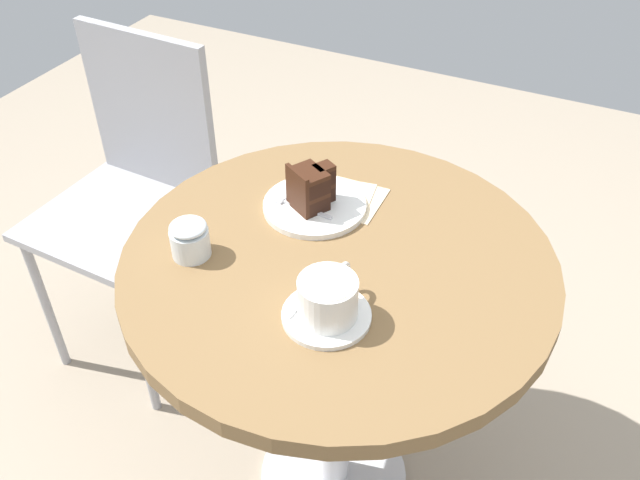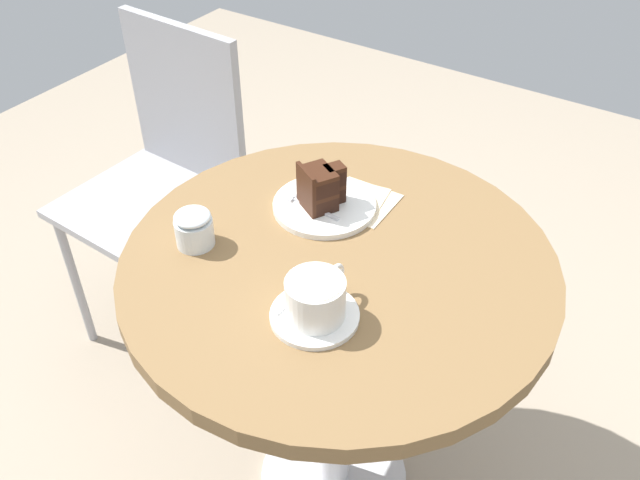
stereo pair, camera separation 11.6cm
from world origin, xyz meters
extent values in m
cube|color=gray|center=(0.00, 0.00, -0.01)|extent=(4.40, 4.40, 0.01)
cylinder|color=brown|center=(0.00, 0.00, 0.69)|extent=(0.77, 0.77, 0.03)
cylinder|color=silver|center=(0.00, 0.00, 0.34)|extent=(0.07, 0.07, 0.65)
cylinder|color=silver|center=(0.00, 0.00, 0.01)|extent=(0.35, 0.35, 0.02)
cylinder|color=white|center=(-0.14, -0.05, 0.71)|extent=(0.14, 0.14, 0.01)
cylinder|color=white|center=(-0.14, -0.05, 0.75)|extent=(0.10, 0.10, 0.07)
cylinder|color=beige|center=(-0.14, -0.05, 0.78)|extent=(0.09, 0.09, 0.00)
torus|color=white|center=(-0.09, -0.05, 0.75)|extent=(0.05, 0.01, 0.05)
cube|color=silver|center=(-0.14, 0.00, 0.71)|extent=(0.08, 0.01, 0.00)
ellipsoid|color=silver|center=(-0.09, 0.00, 0.71)|extent=(0.02, 0.02, 0.00)
cylinder|color=white|center=(0.11, 0.10, 0.71)|extent=(0.20, 0.20, 0.01)
cube|color=black|center=(0.09, 0.11, 0.73)|extent=(0.08, 0.09, 0.03)
cube|color=black|center=(0.12, 0.09, 0.73)|extent=(0.05, 0.04, 0.03)
cube|color=#381C0F|center=(0.09, 0.11, 0.75)|extent=(0.08, 0.09, 0.01)
cube|color=#381C0F|center=(0.12, 0.09, 0.75)|extent=(0.05, 0.04, 0.01)
cube|color=black|center=(0.09, 0.11, 0.77)|extent=(0.08, 0.09, 0.03)
cube|color=black|center=(0.12, 0.09, 0.77)|extent=(0.05, 0.04, 0.03)
cube|color=#381C0F|center=(0.09, 0.11, 0.79)|extent=(0.08, 0.09, 0.01)
cube|color=#381C0F|center=(0.12, 0.09, 0.79)|extent=(0.05, 0.04, 0.01)
cube|color=#381C0F|center=(0.07, 0.12, 0.76)|extent=(0.04, 0.06, 0.09)
cube|color=silver|center=(0.08, 0.10, 0.72)|extent=(0.02, 0.11, 0.00)
cube|color=silver|center=(0.09, 0.17, 0.72)|extent=(0.03, 0.04, 0.00)
cube|color=beige|center=(0.16, 0.05, 0.70)|extent=(0.13, 0.13, 0.00)
cube|color=beige|center=(0.16, 0.07, 0.71)|extent=(0.13, 0.13, 0.00)
cylinder|color=#9E9EA3|center=(-0.01, 0.83, 0.23)|extent=(0.02, 0.02, 0.45)
cylinder|color=#9E9EA3|center=(-0.02, 0.51, 0.23)|extent=(0.02, 0.02, 0.45)
cylinder|color=#9E9EA3|center=(0.31, 0.82, 0.23)|extent=(0.02, 0.02, 0.45)
cylinder|color=#9E9EA3|center=(0.30, 0.49, 0.23)|extent=(0.02, 0.02, 0.45)
cube|color=#9E9EA3|center=(0.15, 0.66, 0.46)|extent=(0.40, 0.40, 0.02)
cube|color=#9E9EA3|center=(0.32, 0.65, 0.67)|extent=(0.04, 0.36, 0.40)
cylinder|color=silver|center=(-0.11, 0.23, 0.73)|extent=(0.07, 0.07, 0.05)
ellipsoid|color=silver|center=(-0.11, 0.23, 0.76)|extent=(0.07, 0.07, 0.02)
camera|label=1|loc=(-0.82, -0.36, 1.48)|focal=38.00mm
camera|label=2|loc=(-0.77, -0.47, 1.48)|focal=38.00mm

